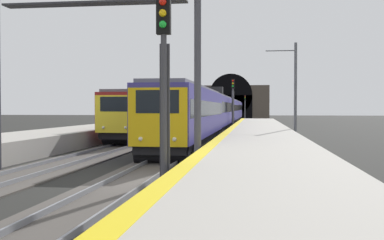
{
  "coord_description": "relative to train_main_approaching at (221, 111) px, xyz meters",
  "views": [
    {
      "loc": [
        -15.92,
        -4.32,
        2.63
      ],
      "look_at": [
        12.58,
        -0.46,
        1.91
      ],
      "focal_mm": 44.01,
      "sensor_mm": 36.0,
      "label": 1
    }
  ],
  "objects": [
    {
      "name": "catenary_mast_far",
      "position": [
        -22.87,
        -7.31,
        1.68
      ],
      "size": [
        0.22,
        2.39,
        7.67
      ],
      "color": "#595B60",
      "rests_on": "ground_plane"
    },
    {
      "name": "railway_signal_near",
      "position": [
        -47.25,
        -1.86,
        1.13
      ],
      "size": [
        0.39,
        0.38,
        5.67
      ],
      "rotation": [
        0.0,
        0.0,
        3.14
      ],
      "color": "#38383D",
      "rests_on": "ground_plane"
    },
    {
      "name": "platform_right",
      "position": [
        -43.84,
        -4.58,
        -1.74
      ],
      "size": [
        112.0,
        4.75,
        1.08
      ],
      "primitive_type": "cube",
      "color": "#ADA89E",
      "rests_on": "ground_plane"
    },
    {
      "name": "railway_signal_far",
      "position": [
        50.29,
        -1.86,
        1.12
      ],
      "size": [
        0.39,
        0.38,
        5.64
      ],
      "rotation": [
        0.0,
        0.0,
        3.14
      ],
      "color": "#4C4C54",
      "rests_on": "ground_plane"
    },
    {
      "name": "track_adjacent_line",
      "position": [
        -43.84,
        4.61,
        -2.24
      ],
      "size": [
        160.0,
        3.14,
        0.21
      ],
      "color": "#4C4742",
      "rests_on": "ground_plane"
    },
    {
      "name": "overhead_signal_gantry",
      "position": [
        -40.99,
        2.3,
        3.55
      ],
      "size": [
        0.7,
        8.9,
        7.76
      ],
      "color": "#3F3F47",
      "rests_on": "ground_plane"
    },
    {
      "name": "railway_signal_mid",
      "position": [
        -8.27,
        -1.86,
        1.22
      ],
      "size": [
        0.39,
        0.38,
        5.84
      ],
      "rotation": [
        0.0,
        0.0,
        3.14
      ],
      "color": "#4C4C54",
      "rests_on": "ground_plane"
    },
    {
      "name": "ground_plane",
      "position": [
        -43.84,
        -0.0,
        -2.28
      ],
      "size": [
        320.0,
        320.0,
        0.0
      ],
      "primitive_type": "plane",
      "color": "black"
    },
    {
      "name": "platform_right_edge_strip",
      "position": [
        -43.84,
        -2.46,
        -1.19
      ],
      "size": [
        112.0,
        0.5,
        0.01
      ],
      "primitive_type": "cube",
      "color": "yellow",
      "rests_on": "platform_right"
    },
    {
      "name": "train_main_approaching",
      "position": [
        0.0,
        0.0,
        0.0
      ],
      "size": [
        78.24,
        2.98,
        4.9
      ],
      "rotation": [
        0.0,
        0.0,
        3.14
      ],
      "color": "navy",
      "rests_on": "ground_plane"
    },
    {
      "name": "tunnel_portal",
      "position": [
        67.2,
        2.3,
        2.16
      ],
      "size": [
        2.17,
        20.51,
        11.9
      ],
      "color": "#51473D",
      "rests_on": "ground_plane"
    },
    {
      "name": "track_main_line",
      "position": [
        -43.84,
        -0.0,
        -2.24
      ],
      "size": [
        160.0,
        2.92,
        0.21
      ],
      "color": "#4C4742",
      "rests_on": "ground_plane"
    },
    {
      "name": "train_adjacent_platform",
      "position": [
        -10.4,
        4.61,
        -0.05
      ],
      "size": [
        38.92,
        3.34,
        3.92
      ],
      "rotation": [
        0.0,
        0.0,
        3.11
      ],
      "color": "maroon",
      "rests_on": "ground_plane"
    }
  ]
}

